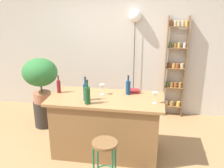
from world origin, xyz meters
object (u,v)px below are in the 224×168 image
object	(u,v)px
bottle_sauce_amber	(59,86)
bottle_vinegar	(87,95)
bottle_soda_blue	(128,87)
pendant_globe_light	(135,17)
wine_glass_left	(102,87)
cookbook	(133,91)
plant_stool	(44,114)
spice_shelf	(175,67)
bottle_olive_oil	(86,91)
potted_plant	(40,75)
bar_stool	(105,153)
wine_glass_center	(155,95)

from	to	relation	value
bottle_sauce_amber	bottle_vinegar	xyz separation A→B (m)	(0.54, -0.35, 0.03)
bottle_soda_blue	pendant_globe_light	xyz separation A→B (m)	(-0.02, 1.35, 0.93)
wine_glass_left	cookbook	distance (m)	0.50
plant_stool	wine_glass_left	size ratio (longest dim) A/B	2.97
spice_shelf	cookbook	distance (m)	1.41
bottle_olive_oil	bottle_soda_blue	bearing A→B (deg)	29.94
plant_stool	bottle_olive_oil	size ratio (longest dim) A/B	1.39
bottle_olive_oil	pendant_globe_light	world-z (taller)	pendant_globe_light
potted_plant	bottle_olive_oil	bearing A→B (deg)	-37.19
spice_shelf	bottle_soda_blue	size ratio (longest dim) A/B	6.69
plant_stool	spice_shelf	bearing A→B (deg)	19.60
plant_stool	bottle_olive_oil	bearing A→B (deg)	-37.19
bottle_soda_blue	wine_glass_left	distance (m)	0.39
wine_glass_left	cookbook	world-z (taller)	wine_glass_left
spice_shelf	potted_plant	bearing A→B (deg)	-160.40
bar_stool	bottle_soda_blue	size ratio (longest dim) A/B	2.12
cookbook	pendant_globe_light	distance (m)	1.61
potted_plant	wine_glass_left	bearing A→B (deg)	-23.57
bottle_sauce_amber	wine_glass_left	distance (m)	0.68
spice_shelf	wine_glass_left	size ratio (longest dim) A/B	12.19
wine_glass_center	pendant_globe_light	world-z (taller)	pendant_globe_light
spice_shelf	pendant_globe_light	size ratio (longest dim) A/B	0.95
wine_glass_left	wine_glass_center	world-z (taller)	same
bottle_sauce_amber	bottle_vinegar	bearing A→B (deg)	-32.59
wine_glass_center	bottle_vinegar	bearing A→B (deg)	-169.91
bottle_olive_oil	cookbook	bearing A→B (deg)	34.58
cookbook	bottle_sauce_amber	bearing A→B (deg)	-172.18
spice_shelf	cookbook	bearing A→B (deg)	-120.92
potted_plant	bottle_olive_oil	world-z (taller)	potted_plant
bottle_soda_blue	bottle_sauce_amber	distance (m)	1.07
bottle_olive_oil	bar_stool	bearing A→B (deg)	-57.20
bottle_vinegar	wine_glass_left	distance (m)	0.40
bottle_vinegar	cookbook	world-z (taller)	bottle_vinegar
spice_shelf	bottle_soda_blue	bearing A→B (deg)	-120.85
spice_shelf	bottle_soda_blue	xyz separation A→B (m)	(-0.79, -1.32, 0.01)
spice_shelf	bottle_vinegar	world-z (taller)	spice_shelf
bar_stool	plant_stool	bearing A→B (deg)	135.75
bar_stool	cookbook	distance (m)	1.17
spice_shelf	bottle_sauce_amber	distance (m)	2.33
bottle_soda_blue	wine_glass_center	distance (m)	0.49
spice_shelf	pendant_globe_light	xyz separation A→B (m)	(-0.81, 0.03, 0.94)
bottle_sauce_amber	pendant_globe_light	xyz separation A→B (m)	(1.04, 1.45, 0.94)
wine_glass_center	spice_shelf	bearing A→B (deg)	76.49
bottle_sauce_amber	wine_glass_center	xyz separation A→B (m)	(1.46, -0.18, 0.01)
bottle_soda_blue	potted_plant	bearing A→B (deg)	164.10
bottle_sauce_amber	bottle_olive_oil	bearing A→B (deg)	-25.24
pendant_globe_light	bottle_sauce_amber	bearing A→B (deg)	-125.74
potted_plant	cookbook	size ratio (longest dim) A/B	3.89
plant_stool	pendant_globe_light	size ratio (longest dim) A/B	0.23
bottle_olive_oil	pendant_globe_light	distance (m)	1.99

